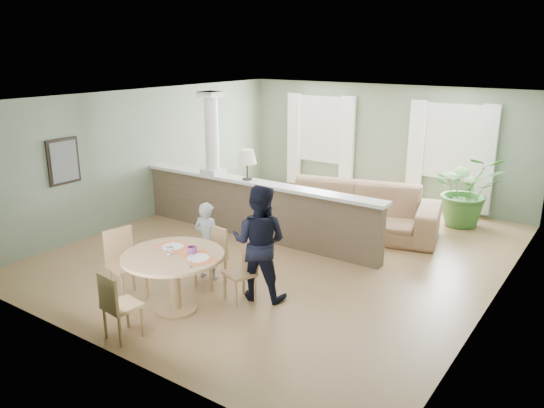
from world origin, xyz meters
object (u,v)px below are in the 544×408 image
Objects in this scene: chair_far_man at (244,268)px; dining_table at (174,266)px; man_person at (259,243)px; houseplant at (467,190)px; chair_near at (117,303)px; chair_far_boy at (213,254)px; chair_side at (124,260)px; sofa at (351,209)px; child_person at (207,241)px.

dining_table is at bearing -104.11° from chair_far_man.
houseplant is at bearing -123.30° from man_person.
dining_table reaches higher than chair_far_man.
chair_near is 2.11m from man_person.
chair_far_boy is 0.92m from man_person.
houseplant reaches higher than chair_side.
chair_far_boy is at bearing -115.60° from sofa.
chair_far_boy is at bearing -14.30° from man_person.
chair_near is at bearing 89.92° from child_person.
sofa is 2.44m from houseplant.
houseplant is 1.46× the size of chair_side.
sofa reaches higher than dining_table.
sofa is 3.35m from chair_far_boy.
houseplant is 1.71× the size of chair_far_man.
chair_near is (-0.57, -5.19, 0.01)m from sofa.
sofa is 2.38× the size of dining_table.
chair_far_boy is at bearing 142.62° from child_person.
chair_far_boy is (-0.15, 0.96, -0.17)m from dining_table.
sofa is 3.70× the size of chair_near.
dining_table is at bearing -78.22° from chair_far_boy.
chair_far_man is 1.85m from chair_near.
houseplant is 6.39m from dining_table.
man_person is (0.14, 0.19, 0.36)m from chair_far_man.
child_person is (-2.57, -4.92, -0.12)m from houseplant.
dining_table is 0.99m from chair_far_boy.
child_person reaches higher than chair_far_man.
chair_side reaches higher than sofa.
sofa is at bearing -114.22° from child_person.
chair_near is (-0.05, -0.95, -0.17)m from dining_table.
man_person is (0.70, 0.99, 0.18)m from dining_table.
child_person is (-0.31, 2.02, 0.13)m from chair_near.
chair_far_man is (0.71, -0.16, -0.01)m from chair_far_boy.
chair_far_man is at bearing -46.85° from chair_side.
chair_side is (-0.92, -0.09, -0.10)m from dining_table.
child_person is (-0.88, -3.17, 0.14)m from sofa.
chair_near is at bearing -88.40° from chair_far_man.
sofa is 2.21× the size of houseplant.
child_person is (0.56, 1.17, 0.06)m from chair_side.
sofa is 2.65× the size of child_person.
chair_far_boy is at bearing -171.95° from chair_far_man.
sofa is 3.45m from chair_far_man.
chair_near is at bearing 52.50° from man_person.
dining_table reaches higher than chair_far_boy.
sofa is 4.57m from chair_side.
houseplant is 5.55m from child_person.
chair_side is (-3.13, -6.09, -0.18)m from houseplant.
man_person reaches higher than chair_side.
man_person is at bearing -104.51° from chair_near.
sofa is at bearing -103.34° from man_person.
chair_far_man is (0.56, 0.80, -0.18)m from dining_table.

